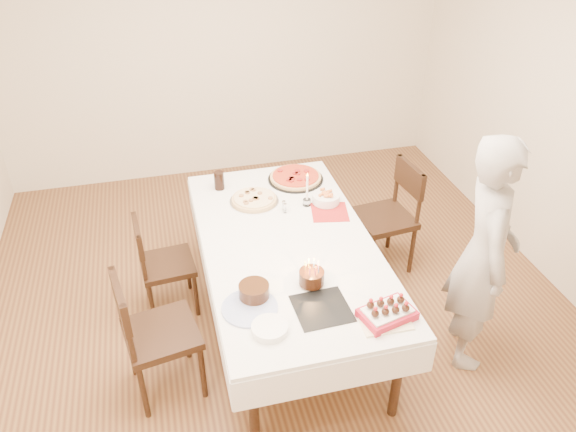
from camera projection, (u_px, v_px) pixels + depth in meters
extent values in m
plane|color=#57311E|center=(283.00, 321.00, 4.24)|extent=(5.00, 5.00, 0.00)
cube|color=beige|center=(222.00, 47.00, 5.52)|extent=(4.50, 0.04, 2.70)
cube|color=silver|center=(288.00, 285.00, 4.02)|extent=(1.35, 2.24, 0.75)
imported|color=#B8B2AE|center=(484.00, 255.00, 3.55)|extent=(0.59, 0.71, 1.66)
cylinder|color=beige|center=(254.00, 199.00, 4.23)|extent=(0.37, 0.37, 0.04)
cylinder|color=red|center=(296.00, 177.00, 4.51)|extent=(0.55, 0.55, 0.04)
cube|color=#B21E1E|center=(330.00, 212.00, 4.12)|extent=(0.31, 0.31, 0.01)
cylinder|color=white|center=(326.00, 198.00, 4.21)|extent=(0.27, 0.27, 0.07)
cylinder|color=white|center=(307.00, 189.00, 4.13)|extent=(0.07, 0.07, 0.28)
cylinder|color=black|center=(219.00, 180.00, 4.37)|extent=(0.10, 0.10, 0.15)
cylinder|color=#341B0D|center=(254.00, 291.00, 3.32)|extent=(0.25, 0.25, 0.09)
cube|color=black|center=(322.00, 309.00, 3.26)|extent=(0.33, 0.33, 0.01)
cylinder|color=#381E0F|center=(312.00, 273.00, 3.40)|extent=(0.19, 0.19, 0.15)
cube|color=beige|center=(385.00, 322.00, 3.17)|extent=(0.29, 0.20, 0.02)
cylinder|color=white|center=(270.00, 328.00, 3.10)|extent=(0.25, 0.25, 0.04)
cylinder|color=white|center=(250.00, 308.00, 3.26)|extent=(0.43, 0.43, 0.01)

